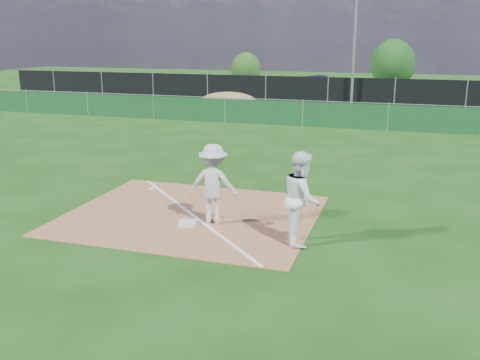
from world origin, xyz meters
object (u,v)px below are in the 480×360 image
at_px(play_at_first, 214,184).
at_px(tree_left, 246,70).
at_px(car_mid, 320,87).
at_px(car_right, 413,90).
at_px(first_base, 187,223).
at_px(runner, 302,198).
at_px(car_left, 261,86).
at_px(light_pole, 355,40).
at_px(tree_mid, 393,64).

xyz_separation_m(play_at_first, tree_left, (-9.11, 32.38, 0.56)).
height_order(car_mid, car_right, car_mid).
relative_size(first_base, runner, 0.19).
bearing_deg(car_right, first_base, 170.23).
xyz_separation_m(car_left, tree_left, (-3.11, 6.46, 0.73)).
xyz_separation_m(first_base, car_right, (4.86, 28.13, 0.58)).
distance_m(runner, car_mid, 27.54).
bearing_deg(light_pole, car_right, 58.05).
distance_m(first_base, tree_mid, 34.20).
height_order(play_at_first, car_mid, play_at_first).
relative_size(first_base, car_right, 0.09).
bearing_deg(runner, tree_left, 4.44).
distance_m(play_at_first, tree_mid, 33.77).
bearing_deg(car_mid, play_at_first, -158.35).
relative_size(light_pole, car_right, 1.86).
relative_size(play_at_first, car_right, 0.53).
xyz_separation_m(light_pole, car_right, (3.55, 5.70, -3.36)).
height_order(first_base, play_at_first, play_at_first).
bearing_deg(car_mid, tree_left, 69.23).
xyz_separation_m(light_pole, tree_left, (-9.89, 10.30, -2.49)).
bearing_deg(first_base, car_right, 80.20).
distance_m(first_base, tree_left, 33.86).
xyz_separation_m(car_right, tree_left, (-13.44, 4.60, 0.88)).
height_order(first_base, runner, runner).
distance_m(play_at_first, car_right, 28.12).
relative_size(play_at_first, car_left, 0.50).
height_order(tree_left, tree_mid, tree_mid).
xyz_separation_m(first_base, car_left, (-5.47, 26.26, 0.73)).
bearing_deg(car_right, runner, 175.71).
height_order(play_at_first, runner, runner).
distance_m(car_left, tree_left, 7.21).
xyz_separation_m(play_at_first, car_left, (-6.00, 25.92, -0.17)).
distance_m(first_base, car_mid, 27.06).
relative_size(first_base, tree_mid, 0.09).
xyz_separation_m(car_mid, tree_mid, (4.56, 6.97, 1.30)).
bearing_deg(car_right, tree_left, 71.14).
bearing_deg(car_mid, tree_mid, -15.60).
distance_m(car_mid, car_right, 6.32).
xyz_separation_m(car_left, car_mid, (4.11, 0.75, -0.01)).
bearing_deg(light_pole, play_at_first, -92.01).
bearing_deg(tree_left, play_at_first, -74.28).
height_order(light_pole, car_mid, light_pole).
distance_m(car_right, tree_left, 14.23).
relative_size(first_base, play_at_first, 0.17).
bearing_deg(tree_left, light_pole, -46.16).
distance_m(play_at_first, car_mid, 26.74).
xyz_separation_m(play_at_first, car_mid, (-1.90, 26.67, -0.18)).
height_order(first_base, tree_left, tree_left).
xyz_separation_m(runner, tree_mid, (0.48, 34.21, 1.09)).
relative_size(light_pole, car_mid, 1.71).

